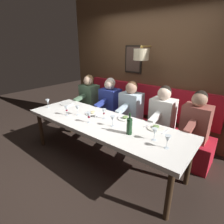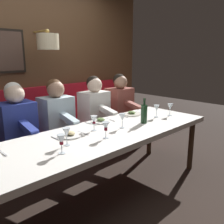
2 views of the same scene
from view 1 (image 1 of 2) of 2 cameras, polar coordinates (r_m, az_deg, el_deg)
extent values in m
plane|color=black|center=(3.14, -3.03, -15.44)|extent=(12.00, 12.00, 0.00)
cube|color=silver|center=(2.79, -3.30, -3.57)|extent=(0.90, 2.76, 0.06)
cylinder|color=#352416|center=(2.19, 17.91, -24.26)|extent=(0.07, 0.07, 0.68)
cylinder|color=#352416|center=(3.68, -22.00, -5.16)|extent=(0.07, 0.07, 0.68)
cylinder|color=#352416|center=(2.72, 23.63, -15.05)|extent=(0.07, 0.07, 0.68)
cylinder|color=#352416|center=(4.02, -13.44, -1.97)|extent=(0.07, 0.07, 0.68)
cube|color=red|center=(3.64, 6.33, -6.02)|extent=(0.52, 2.96, 0.45)
cube|color=brown|center=(3.79, 12.10, 14.16)|extent=(0.10, 4.16, 2.90)
cube|color=red|center=(3.84, 10.72, 3.97)|extent=(0.10, 2.96, 0.64)
cube|color=black|center=(3.89, 6.96, 16.56)|extent=(0.04, 0.40, 0.55)
cube|color=#4C382D|center=(3.88, 6.80, 16.55)|extent=(0.01, 0.34, 0.49)
cylinder|color=#A37F38|center=(3.56, 11.09, 20.14)|extent=(0.35, 0.02, 0.02)
cylinder|color=beige|center=(3.41, 9.45, 17.87)|extent=(0.28, 0.28, 0.20)
sphere|color=#A37F38|center=(3.41, 9.58, 20.05)|extent=(0.06, 0.06, 0.06)
cube|color=#934C42|center=(3.03, 25.41, -3.16)|extent=(0.30, 0.40, 0.56)
sphere|color=#A37A60|center=(2.90, 26.45, 3.60)|extent=(0.22, 0.22, 0.22)
sphere|color=black|center=(2.92, 26.69, 4.31)|extent=(0.20, 0.20, 0.20)
cube|color=#934C42|center=(2.76, 24.00, -4.36)|extent=(0.33, 0.09, 0.14)
cube|color=white|center=(3.18, 16.00, -0.83)|extent=(0.30, 0.40, 0.56)
sphere|color=beige|center=(3.05, 16.54, 5.71)|extent=(0.22, 0.22, 0.22)
sphere|color=black|center=(3.07, 16.82, 6.37)|extent=(0.20, 0.20, 0.20)
cube|color=white|center=(2.92, 13.77, -1.74)|extent=(0.33, 0.09, 0.14)
cube|color=silver|center=(3.46, 6.20, 1.62)|extent=(0.30, 0.40, 0.56)
sphere|color=#A37A60|center=(3.34, 6.26, 7.70)|extent=(0.22, 0.22, 0.22)
sphere|color=#4C331E|center=(3.35, 6.57, 8.29)|extent=(0.20, 0.20, 0.20)
cube|color=silver|center=(3.22, 3.41, 0.99)|extent=(0.33, 0.09, 0.14)
cube|color=#283893|center=(3.75, -0.57, 3.29)|extent=(0.30, 0.40, 0.56)
sphere|color=beige|center=(3.64, -0.79, 8.91)|extent=(0.22, 0.22, 0.22)
sphere|color=silver|center=(3.66, -0.49, 9.46)|extent=(0.20, 0.20, 0.20)
cube|color=#283893|center=(3.53, -3.56, 2.80)|extent=(0.33, 0.09, 0.14)
cube|color=#567A5B|center=(4.16, -7.25, 4.88)|extent=(0.30, 0.40, 0.56)
sphere|color=#D1A889|center=(4.06, -7.70, 9.97)|extent=(0.22, 0.22, 0.22)
sphere|color=#937047|center=(4.08, -7.41, 10.46)|extent=(0.20, 0.20, 0.20)
cube|color=#567A5B|center=(3.96, -10.29, 4.51)|extent=(0.33, 0.09, 0.14)
cylinder|color=white|center=(3.08, -6.29, -0.48)|extent=(0.24, 0.24, 0.01)
ellipsoid|color=#D1BC84|center=(3.07, -6.31, -0.03)|extent=(0.11, 0.09, 0.04)
cube|color=silver|center=(2.97, -4.58, -1.29)|extent=(0.17, 0.03, 0.01)
cube|color=silver|center=(3.19, -7.88, 0.16)|extent=(0.18, 0.02, 0.01)
cylinder|color=silver|center=(3.69, -14.57, 2.58)|extent=(0.24, 0.24, 0.01)
cube|color=silver|center=(3.57, -13.41, 2.01)|extent=(0.17, 0.01, 0.01)
cube|color=silver|center=(3.81, -15.65, 3.02)|extent=(0.18, 0.02, 0.01)
cylinder|color=silver|center=(2.60, 13.96, -5.09)|extent=(0.24, 0.24, 0.01)
ellipsoid|color=#668447|center=(2.59, 14.00, -4.59)|extent=(0.11, 0.09, 0.04)
cube|color=silver|center=(2.54, 16.70, -6.15)|extent=(0.17, 0.03, 0.01)
cube|color=silver|center=(2.68, 11.34, -4.21)|extent=(0.18, 0.04, 0.01)
cylinder|color=white|center=(2.86, 4.30, -2.09)|extent=(0.24, 0.24, 0.01)
ellipsoid|color=#668447|center=(2.85, 4.31, -1.62)|extent=(0.11, 0.09, 0.04)
cube|color=silver|center=(2.78, 6.52, -3.00)|extent=(0.17, 0.03, 0.01)
cube|color=silver|center=(2.96, 2.21, -1.35)|extent=(0.18, 0.04, 0.01)
cylinder|color=silver|center=(2.30, 13.39, -8.76)|extent=(0.06, 0.06, 0.00)
cylinder|color=silver|center=(2.29, 13.47, -7.90)|extent=(0.01, 0.01, 0.07)
cone|color=silver|center=(2.25, 13.64, -6.11)|extent=(0.07, 0.07, 0.08)
cylinder|color=silver|center=(3.59, -19.86, 1.41)|extent=(0.06, 0.06, 0.00)
cylinder|color=silver|center=(3.58, -19.94, 2.01)|extent=(0.01, 0.01, 0.07)
cone|color=silver|center=(3.56, -20.09, 3.23)|extent=(0.07, 0.07, 0.08)
cylinder|color=silver|center=(2.60, 0.19, -4.56)|extent=(0.06, 0.06, 0.00)
cylinder|color=silver|center=(2.59, 0.19, -3.77)|extent=(0.01, 0.01, 0.07)
cone|color=silver|center=(2.56, 0.19, -2.13)|extent=(0.07, 0.07, 0.08)
cylinder|color=silver|center=(2.18, 17.21, -11.02)|extent=(0.06, 0.06, 0.00)
cylinder|color=silver|center=(2.16, 17.32, -10.13)|extent=(0.01, 0.01, 0.07)
cone|color=silver|center=(2.12, 17.55, -8.27)|extent=(0.07, 0.07, 0.08)
cylinder|color=silver|center=(2.75, -7.43, -3.33)|extent=(0.06, 0.06, 0.00)
cylinder|color=silver|center=(2.73, -7.47, -2.58)|extent=(0.01, 0.01, 0.07)
cone|color=silver|center=(2.70, -7.55, -1.02)|extent=(0.07, 0.07, 0.08)
cylinder|color=maroon|center=(2.71, -7.52, -1.52)|extent=(0.03, 0.03, 0.03)
cylinder|color=silver|center=(3.11, -14.35, -0.93)|extent=(0.06, 0.06, 0.00)
cylinder|color=silver|center=(3.09, -14.41, -0.25)|extent=(0.01, 0.01, 0.07)
cone|color=silver|center=(3.07, -14.54, 1.15)|extent=(0.07, 0.07, 0.08)
cylinder|color=maroon|center=(3.08, -14.49, 0.59)|extent=(0.03, 0.03, 0.02)
cylinder|color=silver|center=(3.08, -10.96, -0.85)|extent=(0.06, 0.06, 0.00)
cylinder|color=silver|center=(3.06, -11.01, -0.17)|extent=(0.01, 0.01, 0.07)
cone|color=silver|center=(3.04, -11.11, 1.24)|extent=(0.07, 0.07, 0.08)
cylinder|color=silver|center=(2.88, -2.58, -2.05)|extent=(0.06, 0.06, 0.00)
cylinder|color=silver|center=(2.86, -2.59, -1.32)|extent=(0.01, 0.01, 0.07)
cone|color=silver|center=(2.83, -2.62, 0.18)|extent=(0.07, 0.07, 0.08)
cylinder|color=maroon|center=(2.84, -2.61, -0.45)|extent=(0.03, 0.03, 0.02)
cylinder|color=#19381E|center=(2.35, 5.64, -4.67)|extent=(0.08, 0.08, 0.22)
cylinder|color=#19381E|center=(2.29, 5.77, -1.28)|extent=(0.03, 0.03, 0.08)
camera|label=2|loc=(3.38, -50.24, 7.98)|focal=38.63mm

